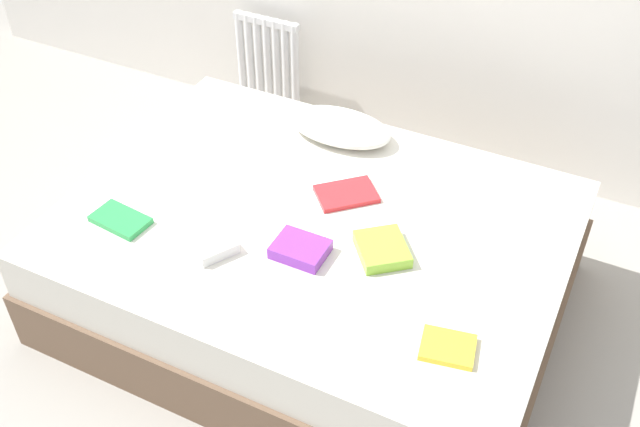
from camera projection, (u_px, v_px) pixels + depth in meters
name	position (u px, v px, depth m)	size (l,w,h in m)	color
ground_plane	(315.00, 302.00, 3.28)	(8.00, 8.00, 0.00)	#9E998E
bed	(315.00, 262.00, 3.12)	(2.00, 1.50, 0.50)	brown
radiator	(268.00, 62.00, 4.15)	(0.39, 0.04, 0.53)	white
pillow	(340.00, 127.00, 3.34)	(0.49, 0.27, 0.10)	white
textbook_yellow	(448.00, 347.00, 2.44)	(0.18, 0.14, 0.02)	yellow
textbook_lime	(382.00, 249.00, 2.78)	(0.20, 0.18, 0.05)	#8CC638
textbook_red	(346.00, 194.00, 3.04)	(0.24, 0.17, 0.02)	red
textbook_white	(208.00, 240.00, 2.82)	(0.22, 0.15, 0.05)	white
textbook_green	(120.00, 220.00, 2.92)	(0.23, 0.13, 0.02)	green
textbook_purple	(300.00, 249.00, 2.77)	(0.20, 0.16, 0.05)	purple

